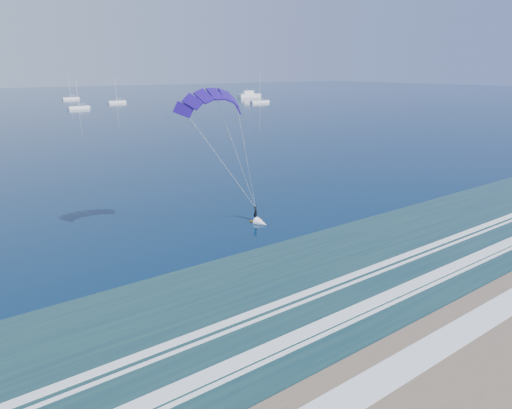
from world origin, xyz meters
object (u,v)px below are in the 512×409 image
at_px(sailboat_3, 79,107).
at_px(sailboat_6, 260,102).
at_px(motor_yacht, 249,95).
at_px(kitesurfer_rig, 239,160).
at_px(sailboat_5, 117,102).
at_px(sailboat_4, 71,98).

relative_size(sailboat_3, sailboat_6, 0.85).
xyz_separation_m(motor_yacht, sailboat_3, (-104.48, -22.06, -0.89)).
height_order(kitesurfer_rig, sailboat_5, kitesurfer_rig).
relative_size(sailboat_4, sailboat_5, 1.00).
xyz_separation_m(sailboat_4, sailboat_6, (68.63, -82.93, 0.01)).
bearing_deg(sailboat_6, kitesurfer_rig, -127.43).
relative_size(kitesurfer_rig, motor_yacht, 1.11).
xyz_separation_m(motor_yacht, sailboat_5, (-79.32, 1.65, -0.89)).
relative_size(kitesurfer_rig, sailboat_3, 1.35).
relative_size(sailboat_5, sailboat_6, 0.84).
xyz_separation_m(motor_yacht, sailboat_4, (-90.02, 43.65, -0.89)).
xyz_separation_m(sailboat_3, sailboat_6, (83.08, -17.22, 0.01)).
height_order(sailboat_4, sailboat_6, sailboat_6).
bearing_deg(motor_yacht, sailboat_5, 178.81).
relative_size(motor_yacht, sailboat_5, 1.23).
height_order(kitesurfer_rig, sailboat_4, kitesurfer_rig).
distance_m(motor_yacht, sailboat_4, 100.05).
bearing_deg(motor_yacht, sailboat_4, 154.13).
height_order(sailboat_5, sailboat_6, sailboat_6).
xyz_separation_m(sailboat_3, sailboat_4, (14.45, 65.71, -0.00)).
height_order(motor_yacht, sailboat_4, sailboat_4).
distance_m(sailboat_3, sailboat_5, 34.57).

